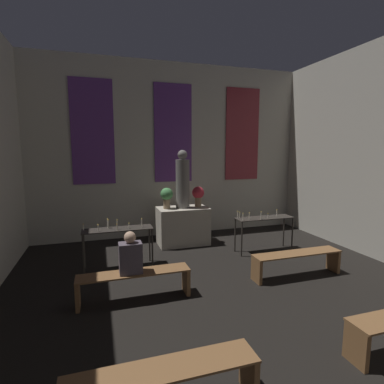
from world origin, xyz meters
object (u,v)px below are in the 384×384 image
candle_rack_left (118,234)px  pew_third_left (164,382)px  altar (183,226)px  pew_back_left (135,280)px  flower_vase_left (167,196)px  candle_rack_right (264,222)px  flower_vase_right (198,194)px  person_seated (130,255)px  statue (183,181)px  pew_back_right (297,259)px

candle_rack_left → pew_third_left: candle_rack_left is taller
altar → pew_back_left: bearing=-120.6°
flower_vase_left → candle_rack_right: 2.47m
flower_vase_right → candle_rack_right: 1.81m
candle_rack_left → candle_rack_right: candle_rack_left is taller
candle_rack_right → pew_third_left: bearing=-131.0°
person_seated → flower_vase_right: bearing=52.4°
flower_vase_left → flower_vase_right: (0.84, 0.00, 0.00)m
candle_rack_left → pew_back_left: bearing=-83.9°
altar → candle_rack_left: size_ratio=0.91×
candle_rack_left → person_seated: (0.11, -1.48, 0.05)m
altar → statue: (0.00, -0.00, 1.16)m
statue → flower_vase_right: bearing=0.0°
pew_third_left → person_seated: person_seated is taller
altar → person_seated: (-1.61, -2.63, 0.29)m
statue → pew_back_left: statue is taller
pew_back_left → statue: bearing=59.4°
candle_rack_left → pew_back_right: size_ratio=0.78×
flower_vase_right → candle_rack_left: (-2.13, -1.15, -0.56)m
candle_rack_left → statue: bearing=33.8°
person_seated → pew_back_left: bearing=0.0°
altar → pew_back_left: (-1.55, -2.63, -0.14)m
altar → pew_third_left: altar is taller
flower_vase_left → candle_rack_left: (-1.29, -1.15, -0.56)m
flower_vase_left → person_seated: flower_vase_left is taller
flower_vase_right → candle_rack_left: flower_vase_right is taller
person_seated → pew_third_left: bearing=-88.7°
flower_vase_left → altar: bearing=0.0°
candle_rack_left → pew_back_right: candle_rack_left is taller
flower_vase_left → pew_third_left: bearing=-103.1°
flower_vase_left → flower_vase_right: bearing=0.0°
altar → flower_vase_right: size_ratio=2.42×
flower_vase_left → pew_back_right: flower_vase_left is taller
statue → candle_rack_right: (1.70, -1.15, -0.92)m
flower_vase_right → pew_back_left: bearing=-126.9°
pew_back_left → person_seated: bearing=180.0°
candle_rack_left → person_seated: bearing=-85.9°
pew_third_left → candle_rack_left: bearing=92.4°
pew_third_left → pew_back_left: size_ratio=1.00×
altar → pew_third_left: bearing=-107.7°
altar → person_seated: person_seated is taller
pew_back_right → pew_back_left: bearing=180.0°
altar → pew_back_left: 3.06m
pew_third_left → candle_rack_right: bearing=49.0°
candle_rack_left → person_seated: size_ratio=2.07×
statue → candle_rack_left: (-1.71, -1.15, -0.92)m
flower_vase_right → pew_back_left: 3.42m
altar → flower_vase_left: bearing=180.0°
flower_vase_right → candle_rack_right: flower_vase_right is taller
pew_third_left → pew_back_left: bearing=90.0°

